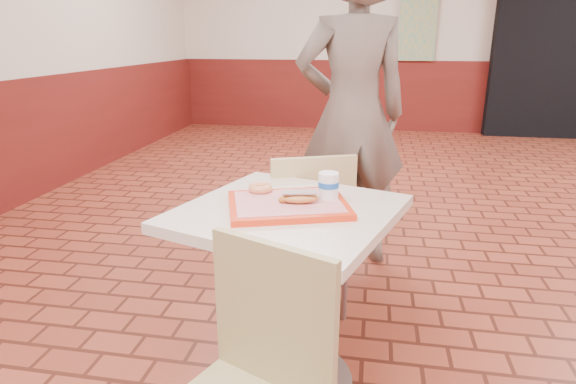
% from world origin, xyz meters
% --- Properties ---
extents(corridor_doorway, '(1.60, 0.22, 2.20)m').
position_xyz_m(corridor_doorway, '(1.20, 4.88, 1.10)').
color(corridor_doorway, black).
rests_on(corridor_doorway, ground).
extents(promo_poster, '(0.50, 0.03, 1.20)m').
position_xyz_m(promo_poster, '(-0.60, 4.94, 1.60)').
color(promo_poster, gray).
rests_on(promo_poster, wainscot_band).
extents(main_table, '(0.71, 0.71, 0.75)m').
position_xyz_m(main_table, '(-1.41, -0.67, 0.50)').
color(main_table, beige).
rests_on(main_table, ground).
extents(chair_main_back, '(0.50, 0.50, 0.83)m').
position_xyz_m(chair_main_back, '(-1.41, -0.14, 0.46)').
color(chair_main_back, '#D0BA7D').
rests_on(chair_main_back, ground).
extents(customer, '(0.76, 0.61, 1.80)m').
position_xyz_m(customer, '(-1.25, 0.52, 0.90)').
color(customer, '#6B5E53').
rests_on(customer, ground).
extents(serving_tray, '(0.41, 0.32, 0.03)m').
position_xyz_m(serving_tray, '(-1.41, -0.67, 0.76)').
color(serving_tray, red).
rests_on(serving_tray, main_table).
extents(ring_donut, '(0.11, 0.11, 0.03)m').
position_xyz_m(ring_donut, '(-1.54, -0.58, 0.79)').
color(ring_donut, '#EC8E56').
rests_on(ring_donut, serving_tray).
extents(long_john_donut, '(0.15, 0.09, 0.04)m').
position_xyz_m(long_john_donut, '(-1.38, -0.68, 0.79)').
color(long_john_donut, '#D0813C').
rests_on(long_john_donut, serving_tray).
extents(paper_cup, '(0.07, 0.07, 0.09)m').
position_xyz_m(paper_cup, '(-1.28, -0.61, 0.82)').
color(paper_cup, white).
rests_on(paper_cup, serving_tray).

